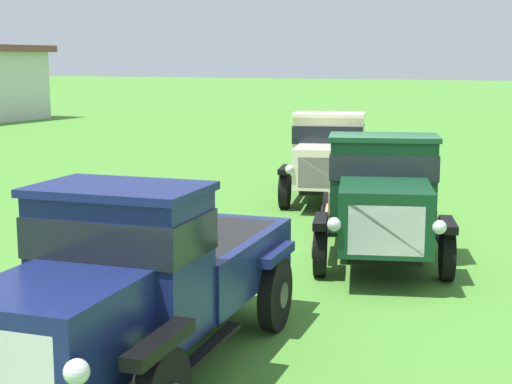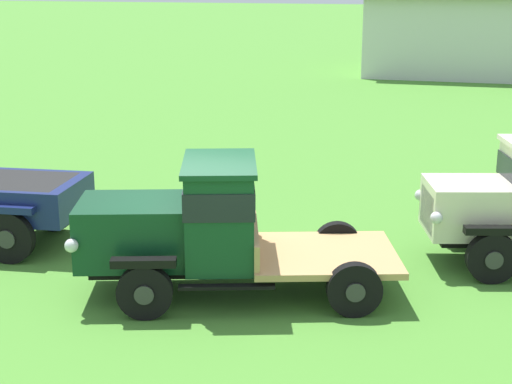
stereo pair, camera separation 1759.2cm
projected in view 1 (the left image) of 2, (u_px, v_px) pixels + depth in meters
The scene contains 4 objects.
ground_plane at pixel (373, 263), 12.82m from camera, with size 240.00×240.00×0.00m, color #47842D.
vintage_truck_foreground_near at pixel (143, 277), 8.15m from camera, with size 5.25×2.43×2.09m.
vintage_truck_second_in_line at pixel (383, 199), 12.60m from camera, with size 5.20×3.20×2.09m.
vintage_truck_midrow_center at pixel (328, 157), 18.07m from camera, with size 4.80×2.89×2.08m.
Camera 1 is at (-12.09, -3.51, 3.29)m, focal length 55.00 mm.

